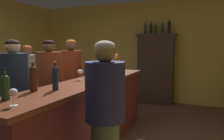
% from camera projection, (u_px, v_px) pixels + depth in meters
% --- Properties ---
extents(wall_back, '(5.72, 0.12, 2.65)m').
position_uv_depth(wall_back, '(132.00, 51.00, 6.06)').
color(wall_back, gold).
rests_on(wall_back, ground).
extents(bar_counter, '(0.58, 3.13, 1.00)m').
position_uv_depth(bar_counter, '(89.00, 116.00, 3.00)').
color(bar_counter, maroon).
rests_on(bar_counter, ground).
extents(display_cabinet, '(0.97, 0.40, 1.78)m').
position_uv_depth(display_cabinet, '(156.00, 68.00, 5.55)').
color(display_cabinet, '#362920').
rests_on(display_cabinet, ground).
extents(wine_bottle_rose, '(0.08, 0.08, 0.32)m').
position_uv_depth(wine_bottle_rose, '(33.00, 77.00, 2.27)').
color(wine_bottle_rose, '#4E2713').
rests_on(wine_bottle_rose, bar_counter).
extents(wine_bottle_riesling, '(0.07, 0.07, 0.33)m').
position_uv_depth(wine_bottle_riesling, '(103.00, 67.00, 3.38)').
color(wine_bottle_riesling, '#13351E').
rests_on(wine_bottle_riesling, bar_counter).
extents(wine_bottle_merlot, '(0.07, 0.07, 0.31)m').
position_uv_depth(wine_bottle_merlot, '(55.00, 77.00, 2.33)').
color(wine_bottle_merlot, '#1C2B3D').
rests_on(wine_bottle_merlot, bar_counter).
extents(wine_bottle_chardonnay, '(0.07, 0.07, 0.28)m').
position_uv_depth(wine_bottle_chardonnay, '(5.00, 86.00, 1.90)').
color(wine_bottle_chardonnay, '#234A26').
rests_on(wine_bottle_chardonnay, bar_counter).
extents(wine_bottle_syrah, '(0.07, 0.07, 0.30)m').
position_uv_depth(wine_bottle_syrah, '(101.00, 67.00, 3.54)').
color(wine_bottle_syrah, black).
rests_on(wine_bottle_syrah, bar_counter).
extents(wine_bottle_pinot, '(0.07, 0.07, 0.32)m').
position_uv_depth(wine_bottle_pinot, '(104.00, 69.00, 3.16)').
color(wine_bottle_pinot, '#224930').
rests_on(wine_bottle_pinot, bar_counter).
extents(wine_glass_front, '(0.07, 0.07, 0.15)m').
position_uv_depth(wine_glass_front, '(113.00, 70.00, 3.30)').
color(wine_glass_front, white).
rests_on(wine_glass_front, bar_counter).
extents(wine_glass_mid, '(0.07, 0.07, 0.14)m').
position_uv_depth(wine_glass_mid, '(13.00, 93.00, 1.71)').
color(wine_glass_mid, white).
rests_on(wine_glass_mid, bar_counter).
extents(wine_glass_rear, '(0.08, 0.08, 0.15)m').
position_uv_depth(wine_glass_rear, '(80.00, 72.00, 3.03)').
color(wine_glass_rear, white).
rests_on(wine_glass_rear, bar_counter).
extents(wine_glass_spare, '(0.07, 0.07, 0.13)m').
position_uv_depth(wine_glass_spare, '(108.00, 68.00, 3.71)').
color(wine_glass_spare, white).
rests_on(wine_glass_spare, bar_counter).
extents(flower_arrangement, '(0.13, 0.16, 0.34)m').
position_uv_depth(flower_arrangement, '(116.00, 64.00, 3.86)').
color(flower_arrangement, tan).
rests_on(flower_arrangement, bar_counter).
extents(cheese_plate, '(0.20, 0.20, 0.01)m').
position_uv_depth(cheese_plate, '(95.00, 82.00, 2.84)').
color(cheese_plate, white).
rests_on(cheese_plate, bar_counter).
extents(display_bottle_left, '(0.06, 0.06, 0.32)m').
position_uv_depth(display_bottle_left, '(145.00, 29.00, 5.56)').
color(display_bottle_left, '#1A2532').
rests_on(display_bottle_left, display_cabinet).
extents(display_bottle_midleft, '(0.07, 0.07, 0.33)m').
position_uv_depth(display_bottle_midleft, '(151.00, 28.00, 5.50)').
color(display_bottle_midleft, black).
rests_on(display_bottle_midleft, display_cabinet).
extents(display_bottle_center, '(0.06, 0.06, 0.28)m').
position_uv_depth(display_bottle_center, '(156.00, 29.00, 5.45)').
color(display_bottle_center, '#1C3523').
rests_on(display_bottle_center, display_cabinet).
extents(display_bottle_midright, '(0.07, 0.07, 0.29)m').
position_uv_depth(display_bottle_midright, '(163.00, 28.00, 5.38)').
color(display_bottle_midright, '#222F3E').
rests_on(display_bottle_midright, display_cabinet).
extents(display_bottle_right, '(0.08, 0.08, 0.34)m').
position_uv_depth(display_bottle_right, '(169.00, 27.00, 5.32)').
color(display_bottle_right, black).
rests_on(display_bottle_right, display_cabinet).
extents(patron_in_grey, '(0.33, 0.33, 1.49)m').
position_uv_depth(patron_in_grey, '(28.00, 82.00, 3.99)').
color(patron_in_grey, '#405E48').
rests_on(patron_in_grey, ground).
extents(patron_in_navy, '(0.38, 0.38, 1.56)m').
position_uv_depth(patron_in_navy, '(50.00, 88.00, 3.25)').
color(patron_in_navy, brown).
rests_on(patron_in_navy, ground).
extents(patron_tall, '(0.38, 0.38, 1.59)m').
position_uv_depth(patron_tall, '(72.00, 79.00, 4.03)').
color(patron_tall, '#2C3032').
rests_on(patron_tall, ground).
extents(patron_near_entrance, '(0.35, 0.35, 1.55)m').
position_uv_depth(patron_near_entrance, '(15.00, 96.00, 2.73)').
color(patron_near_entrance, brown).
rests_on(patron_near_entrance, ground).
extents(bartender, '(0.38, 0.38, 1.52)m').
position_uv_depth(bartender, '(105.00, 114.00, 2.08)').
color(bartender, '#4D6143').
rests_on(bartender, ground).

